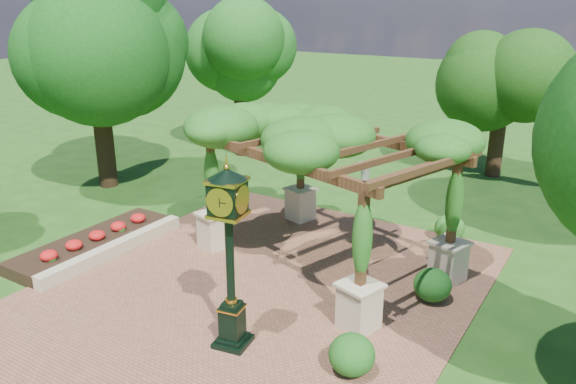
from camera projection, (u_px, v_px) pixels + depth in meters
The scene contains 13 objects.
ground at pixel (232, 308), 13.36m from camera, with size 120.00×120.00×0.00m, color #1E4714.
brick_plaza at pixel (256, 290), 14.15m from camera, with size 10.00×12.00×0.04m, color brown.
border_wall at pixel (115, 250), 16.01m from camera, with size 0.35×5.00×0.40m, color #C6B793.
flower_bed at pixel (93, 243), 16.47m from camera, with size 1.50×5.00×0.36m, color red.
pedestal_clock at pixel (229, 243), 11.15m from camera, with size 0.90×0.90×3.97m.
pergola at pixel (326, 145), 14.51m from camera, with size 7.49×5.83×4.15m.
sundial at pixel (365, 179), 21.38m from camera, with size 0.82×0.82×1.12m.
shrub_front at pixel (352, 355), 10.86m from camera, with size 0.91×0.91×0.82m, color #1B5418.
shrub_mid at pixel (432, 285), 13.51m from camera, with size 0.91×0.91×0.82m, color #1B5518.
shrub_back at pixel (450, 228), 16.89m from camera, with size 0.89×0.89×0.81m, color #26641D.
tree_west_near at pixel (92, 26), 20.21m from camera, with size 4.53×4.53×8.84m.
tree_west_far at pixel (239, 43), 24.92m from camera, with size 3.59×3.59×7.47m.
tree_north at pixel (505, 71), 22.03m from camera, with size 3.75×3.75×6.25m.
Camera 1 is at (7.37, -9.22, 6.97)m, focal length 35.00 mm.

